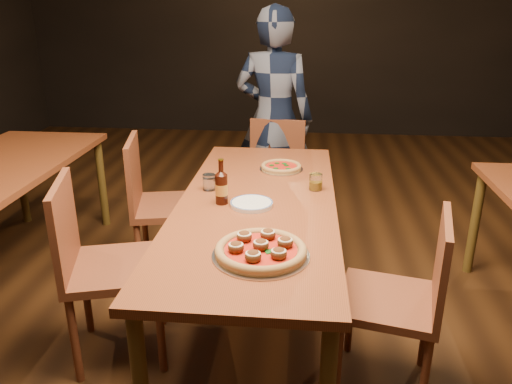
# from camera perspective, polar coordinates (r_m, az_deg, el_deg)

# --- Properties ---
(ground) EXTENTS (9.00, 9.00, 0.00)m
(ground) POSITION_cam_1_polar(r_m,az_deg,el_deg) (2.91, 0.10, -14.89)
(ground) COLOR black
(table_main) EXTENTS (0.80, 2.00, 0.75)m
(table_main) POSITION_cam_1_polar(r_m,az_deg,el_deg) (2.58, 0.11, -2.55)
(table_main) COLOR brown
(table_main) RESTS_ON ground
(chair_main_nw) EXTENTS (0.57, 0.57, 0.99)m
(chair_main_nw) POSITION_cam_1_polar(r_m,az_deg,el_deg) (2.56, -15.70, -8.17)
(chair_main_nw) COLOR brown
(chair_main_nw) RESTS_ON ground
(chair_main_sw) EXTENTS (0.54, 0.54, 0.97)m
(chair_main_sw) POSITION_cam_1_polar(r_m,az_deg,el_deg) (3.24, -9.81, -1.49)
(chair_main_sw) COLOR brown
(chair_main_sw) RESTS_ON ground
(chair_main_e) EXTENTS (0.51, 0.51, 0.92)m
(chair_main_e) POSITION_cam_1_polar(r_m,az_deg,el_deg) (2.36, 14.92, -11.77)
(chair_main_e) COLOR brown
(chair_main_e) RESTS_ON ground
(chair_end) EXTENTS (0.46, 0.46, 0.91)m
(chair_end) POSITION_cam_1_polar(r_m,az_deg,el_deg) (3.76, 1.96, 1.45)
(chair_end) COLOR brown
(chair_end) RESTS_ON ground
(pizza_meatball) EXTENTS (0.39, 0.39, 0.07)m
(pizza_meatball) POSITION_cam_1_polar(r_m,az_deg,el_deg) (2.00, 0.55, -6.64)
(pizza_meatball) COLOR #B7B7BF
(pizza_meatball) RESTS_ON table_main
(pizza_margherita) EXTENTS (0.26, 0.26, 0.03)m
(pizza_margherita) POSITION_cam_1_polar(r_m,az_deg,el_deg) (3.04, 2.90, 2.89)
(pizza_margherita) COLOR #B7B7BF
(pizza_margherita) RESTS_ON table_main
(plate_stack) EXTENTS (0.21, 0.21, 0.02)m
(plate_stack) POSITION_cam_1_polar(r_m,az_deg,el_deg) (2.49, -0.51, -1.36)
(plate_stack) COLOR white
(plate_stack) RESTS_ON table_main
(beer_bottle) EXTENTS (0.06, 0.06, 0.23)m
(beer_bottle) POSITION_cam_1_polar(r_m,az_deg,el_deg) (2.50, -3.97, 0.44)
(beer_bottle) COLOR black
(beer_bottle) RESTS_ON table_main
(water_glass) EXTENTS (0.07, 0.07, 0.09)m
(water_glass) POSITION_cam_1_polar(r_m,az_deg,el_deg) (2.71, -5.38, 1.13)
(water_glass) COLOR white
(water_glass) RESTS_ON table_main
(amber_glass) EXTENTS (0.07, 0.07, 0.09)m
(amber_glass) POSITION_cam_1_polar(r_m,az_deg,el_deg) (2.71, 6.84, 1.15)
(amber_glass) COLOR #A37512
(amber_glass) RESTS_ON table_main
(diner) EXTENTS (0.69, 0.52, 1.70)m
(diner) POSITION_cam_1_polar(r_m,az_deg,el_deg) (3.95, 2.05, 8.36)
(diner) COLOR black
(diner) RESTS_ON ground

